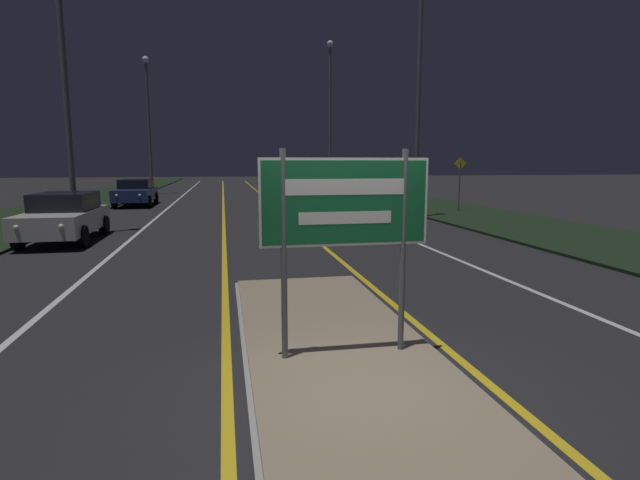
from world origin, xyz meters
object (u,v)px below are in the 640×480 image
warning_sign (460,179)px  streetlight_left_near (62,38)px  car_receding_0 (339,205)px  car_approaching_1 (136,192)px  car_receding_1 (339,189)px  highway_sign (345,212)px  streetlight_left_far (148,111)px  car_approaching_0 (65,216)px  streetlight_right_near (419,66)px  streetlight_right_far (330,104)px

warning_sign → streetlight_left_near: bearing=-163.9°
car_receding_0 → warning_sign: size_ratio=1.76×
car_receding_0 → car_approaching_1: car_receding_0 is taller
car_receding_0 → car_approaching_1: bearing=129.8°
car_receding_1 → warning_sign: warning_sign is taller
highway_sign → car_approaching_1: size_ratio=0.52×
streetlight_left_near → streetlight_left_far: size_ratio=1.04×
streetlight_left_near → car_receding_0: (8.96, 0.67, -5.35)m
car_receding_0 → car_receding_1: bearing=76.8°
car_receding_0 → car_approaching_0: size_ratio=1.04×
streetlight_right_near → streetlight_right_far: size_ratio=0.95×
car_approaching_0 → warning_sign: (15.62, 5.84, 0.83)m
streetlight_right_far → streetlight_left_far: bearing=168.8°
streetlight_right_near → car_approaching_1: streetlight_right_near is taller
streetlight_left_far → warning_sign: (16.14, -17.26, -4.44)m
highway_sign → car_approaching_0: size_ratio=0.56×
highway_sign → streetlight_left_far: (-6.58, 33.65, 4.24)m
car_approaching_0 → car_approaching_1: size_ratio=0.93×
highway_sign → streetlight_right_far: size_ratio=0.22×
streetlight_right_far → streetlight_right_near: bearing=-90.0°
car_receding_0 → streetlight_right_near: bearing=23.2°
streetlight_left_near → car_receding_0: size_ratio=2.34×
streetlight_right_far → car_receding_1: size_ratio=2.45×
streetlight_right_near → car_approaching_0: streetlight_right_near is taller
car_receding_0 → car_approaching_1: 13.89m
car_approaching_1 → warning_sign: warning_sign is taller
car_receding_0 → warning_sign: bearing=29.9°
highway_sign → car_receding_1: 24.69m
streetlight_right_near → car_approaching_0: 14.07m
streetlight_left_far → car_approaching_0: size_ratio=2.32×
streetlight_left_near → streetlight_right_near: 12.77m
warning_sign → car_approaching_1: bearing=156.4°
car_approaching_0 → car_approaching_1: 12.65m
highway_sign → streetlight_left_near: bearing=117.3°
highway_sign → streetlight_right_near: bearing=65.3°
streetlight_left_near → car_receding_1: (11.66, 12.18, -5.37)m
streetlight_left_near → highway_sign: bearing=-62.7°
car_receding_1 → streetlight_left_near: bearing=-133.8°
streetlight_right_far → car_approaching_0: bearing=-121.4°
streetlight_left_far → car_receding_1: size_ratio=2.22×
car_receding_0 → car_approaching_1: (-8.89, 10.67, -0.03)m
streetlight_left_near → car_approaching_0: size_ratio=2.42×
highway_sign → car_receding_0: (2.85, 12.53, -1.00)m
streetlight_right_near → car_receding_0: bearing=-156.8°
car_approaching_1 → warning_sign: bearing=-23.6°
car_approaching_0 → streetlight_right_far: bearing=58.6°
car_receding_0 → car_approaching_0: bearing=-167.5°
highway_sign → streetlight_right_near: size_ratio=0.23×
streetlight_right_far → warning_sign: size_ratio=4.38×
streetlight_right_near → car_receding_0: streetlight_right_near is taller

